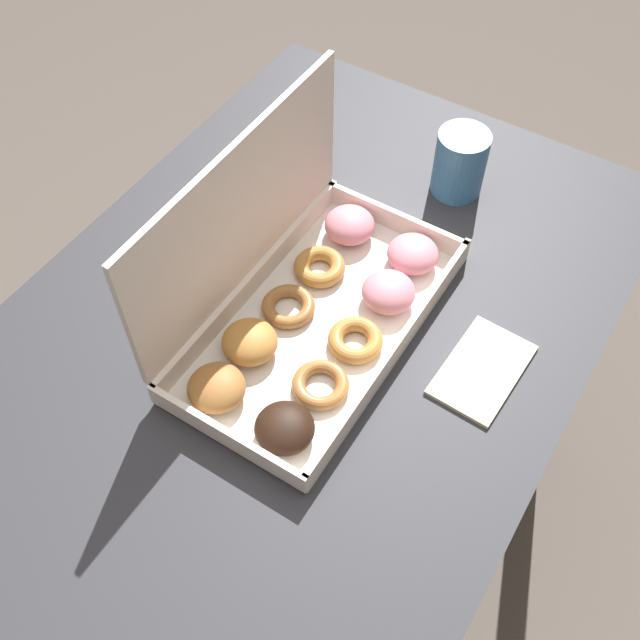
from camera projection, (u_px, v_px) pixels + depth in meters
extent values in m
plane|color=#564C44|center=(310.00, 527.00, 1.59)|extent=(8.00, 8.00, 0.00)
cube|color=#2D2D33|center=(304.00, 323.00, 1.00)|extent=(1.01, 0.71, 0.03)
cylinder|color=#2D2D33|center=(571.00, 343.00, 1.43)|extent=(0.06, 0.06, 0.72)
cylinder|color=#2D2D33|center=(304.00, 221.00, 1.62)|extent=(0.06, 0.06, 0.72)
cube|color=silver|center=(320.00, 326.00, 0.97)|extent=(0.41, 0.22, 0.01)
cube|color=silver|center=(393.00, 354.00, 0.92)|extent=(0.41, 0.01, 0.03)
cube|color=silver|center=(252.00, 283.00, 0.99)|extent=(0.41, 0.01, 0.03)
cube|color=silver|center=(226.00, 437.00, 0.85)|extent=(0.01, 0.22, 0.03)
cube|color=silver|center=(396.00, 220.00, 1.06)|extent=(0.01, 0.22, 0.03)
cube|color=silver|center=(239.00, 216.00, 0.89)|extent=(0.41, 0.01, 0.21)
ellipsoid|color=black|center=(285.00, 428.00, 0.86)|extent=(0.07, 0.07, 0.04)
torus|color=#9E6633|center=(321.00, 385.00, 0.90)|extent=(0.07, 0.07, 0.02)
torus|color=#B77A38|center=(355.00, 340.00, 0.94)|extent=(0.07, 0.07, 0.02)
ellipsoid|color=pink|center=(388.00, 292.00, 0.98)|extent=(0.07, 0.07, 0.04)
ellipsoid|color=pink|center=(413.00, 254.00, 1.02)|extent=(0.07, 0.07, 0.04)
ellipsoid|color=#9E6633|center=(217.00, 388.00, 0.89)|extent=(0.07, 0.07, 0.04)
ellipsoid|color=#B77A38|center=(250.00, 342.00, 0.93)|extent=(0.07, 0.07, 0.04)
torus|color=#9E6633|center=(288.00, 306.00, 0.98)|extent=(0.07, 0.07, 0.02)
torus|color=#B77A38|center=(320.00, 267.00, 1.01)|extent=(0.07, 0.07, 0.02)
ellipsoid|color=pink|center=(350.00, 225.00, 1.05)|extent=(0.07, 0.07, 0.04)
cylinder|color=teal|center=(460.00, 163.00, 1.09)|extent=(0.08, 0.08, 0.10)
cylinder|color=black|center=(465.00, 138.00, 1.05)|extent=(0.06, 0.06, 0.01)
cube|color=beige|center=(482.00, 370.00, 0.93)|extent=(0.14, 0.09, 0.01)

